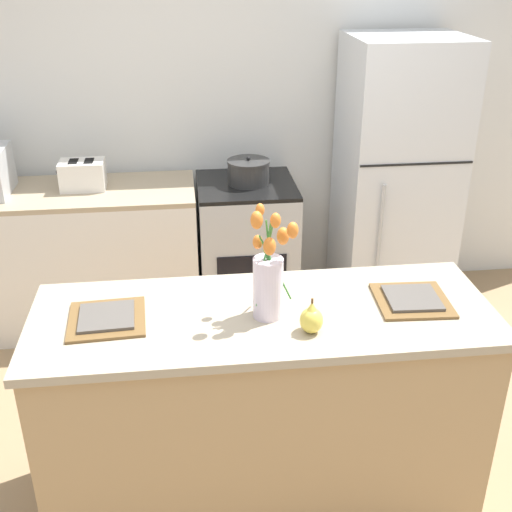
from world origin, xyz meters
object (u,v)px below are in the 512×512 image
at_px(refrigerator, 396,180).
at_px(plate_setting_left, 107,318).
at_px(stove_range, 247,249).
at_px(cooking_pot, 248,172).
at_px(flower_vase, 269,277).
at_px(plate_setting_right, 412,300).
at_px(toaster, 83,175).
at_px(pear_figurine, 311,319).

height_order(refrigerator, plate_setting_left, refrigerator).
xyz_separation_m(stove_range, cooking_pot, (0.01, -0.00, 0.52)).
height_order(flower_vase, plate_setting_right, flower_vase).
distance_m(plate_setting_right, toaster, 2.18).
height_order(flower_vase, toaster, flower_vase).
relative_size(plate_setting_left, plate_setting_right, 1.00).
bearing_deg(flower_vase, plate_setting_right, 3.51).
relative_size(flower_vase, cooking_pot, 1.70).
bearing_deg(cooking_pot, toaster, 178.61).
height_order(refrigerator, cooking_pot, refrigerator).
bearing_deg(plate_setting_left, toaster, 99.85).
relative_size(refrigerator, flower_vase, 3.94).
bearing_deg(refrigerator, plate_setting_right, -105.92).
height_order(refrigerator, plate_setting_right, refrigerator).
distance_m(stove_range, toaster, 1.11).
xyz_separation_m(flower_vase, plate_setting_right, (0.58, 0.04, -0.16)).
height_order(plate_setting_left, toaster, toaster).
distance_m(toaster, cooking_pot, 0.99).
bearing_deg(plate_setting_right, toaster, 132.37).
xyz_separation_m(refrigerator, plate_setting_right, (-0.45, -1.59, 0.07)).
relative_size(plate_setting_left, cooking_pot, 1.15).
xyz_separation_m(pear_figurine, toaster, (-1.03, 1.78, -0.01)).
relative_size(pear_figurine, plate_setting_left, 0.47).
bearing_deg(plate_setting_right, refrigerator, 74.08).
bearing_deg(pear_figurine, refrigerator, 63.02).
bearing_deg(plate_setting_right, flower_vase, -176.49).
bearing_deg(stove_range, pear_figurine, -88.24).
bearing_deg(cooking_pot, plate_setting_right, -73.14).
xyz_separation_m(stove_range, refrigerator, (0.95, 0.00, 0.43)).
height_order(plate_setting_left, plate_setting_right, same).
bearing_deg(pear_figurine, flower_vase, 136.37).
bearing_deg(toaster, cooking_pot, -1.39).
bearing_deg(cooking_pot, stove_range, 175.99).
relative_size(plate_setting_left, toaster, 1.07).
relative_size(pear_figurine, cooking_pot, 0.54).
bearing_deg(flower_vase, refrigerator, 57.53).
relative_size(toaster, cooking_pot, 1.07).
bearing_deg(refrigerator, stove_range, -179.96).
xyz_separation_m(pear_figurine, plate_setting_right, (0.44, 0.17, -0.05)).
height_order(toaster, cooking_pot, toaster).
bearing_deg(toaster, stove_range, -1.35).
relative_size(flower_vase, plate_setting_left, 1.48).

